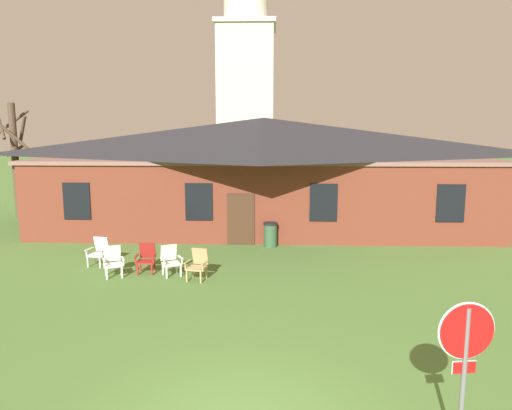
{
  "coord_description": "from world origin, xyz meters",
  "views": [
    {
      "loc": [
        0.54,
        -6.79,
        4.58
      ],
      "look_at": [
        -0.02,
        7.67,
        2.32
      ],
      "focal_mm": 33.46,
      "sensor_mm": 36.0,
      "label": 1
    }
  ],
  "objects_px": {
    "lawn_chair_by_porch": "(99,251)",
    "lawn_chair_middle": "(170,260)",
    "lawn_chair_left_end": "(146,257)",
    "lawn_chair_near_door": "(113,261)",
    "lawn_chair_right_end": "(198,264)",
    "stop_sign": "(465,351)",
    "trash_bin": "(270,235)"
  },
  "relations": [
    {
      "from": "lawn_chair_by_porch",
      "to": "lawn_chair_middle",
      "type": "height_order",
      "value": "same"
    },
    {
      "from": "lawn_chair_by_porch",
      "to": "lawn_chair_left_end",
      "type": "distance_m",
      "value": 2.0
    },
    {
      "from": "lawn_chair_near_door",
      "to": "lawn_chair_right_end",
      "type": "height_order",
      "value": "same"
    },
    {
      "from": "stop_sign",
      "to": "lawn_chair_near_door",
      "type": "bearing_deg",
      "value": 132.66
    },
    {
      "from": "lawn_chair_near_door",
      "to": "trash_bin",
      "type": "relative_size",
      "value": 0.98
    },
    {
      "from": "lawn_chair_left_end",
      "to": "lawn_chair_middle",
      "type": "bearing_deg",
      "value": -16.87
    },
    {
      "from": "lawn_chair_left_end",
      "to": "stop_sign",
      "type": "bearing_deg",
      "value": -52.53
    },
    {
      "from": "stop_sign",
      "to": "lawn_chair_left_end",
      "type": "bearing_deg",
      "value": 127.47
    },
    {
      "from": "stop_sign",
      "to": "lawn_chair_left_end",
      "type": "relative_size",
      "value": 2.44
    },
    {
      "from": "lawn_chair_by_porch",
      "to": "lawn_chair_left_end",
      "type": "relative_size",
      "value": 1.0
    },
    {
      "from": "lawn_chair_near_door",
      "to": "lawn_chair_right_end",
      "type": "xyz_separation_m",
      "value": [
        2.76,
        -0.24,
        0.0
      ]
    },
    {
      "from": "trash_bin",
      "to": "lawn_chair_right_end",
      "type": "bearing_deg",
      "value": -117.22
    },
    {
      "from": "stop_sign",
      "to": "lawn_chair_by_porch",
      "type": "distance_m",
      "value": 12.91
    },
    {
      "from": "stop_sign",
      "to": "lawn_chair_right_end",
      "type": "bearing_deg",
      "value": 121.33
    },
    {
      "from": "lawn_chair_right_end",
      "to": "lawn_chair_near_door",
      "type": "bearing_deg",
      "value": 175.09
    },
    {
      "from": "lawn_chair_right_end",
      "to": "trash_bin",
      "type": "relative_size",
      "value": 0.98
    },
    {
      "from": "lawn_chair_left_end",
      "to": "lawn_chair_middle",
      "type": "xyz_separation_m",
      "value": [
        0.84,
        -0.26,
        0.0
      ]
    },
    {
      "from": "lawn_chair_middle",
      "to": "trash_bin",
      "type": "relative_size",
      "value": 0.98
    },
    {
      "from": "stop_sign",
      "to": "lawn_chair_right_end",
      "type": "xyz_separation_m",
      "value": [
        -4.94,
        8.12,
        -1.14
      ]
    },
    {
      "from": "lawn_chair_near_door",
      "to": "trash_bin",
      "type": "distance_m",
      "value": 6.41
    },
    {
      "from": "stop_sign",
      "to": "lawn_chair_by_porch",
      "type": "xyz_separation_m",
      "value": [
        -8.59,
        9.57,
        -1.14
      ]
    },
    {
      "from": "lawn_chair_by_porch",
      "to": "lawn_chair_right_end",
      "type": "bearing_deg",
      "value": -21.64
    },
    {
      "from": "lawn_chair_middle",
      "to": "lawn_chair_right_end",
      "type": "height_order",
      "value": "same"
    },
    {
      "from": "stop_sign",
      "to": "lawn_chair_near_door",
      "type": "distance_m",
      "value": 11.42
    },
    {
      "from": "lawn_chair_by_porch",
      "to": "lawn_chair_middle",
      "type": "distance_m",
      "value": 2.88
    },
    {
      "from": "lawn_chair_by_porch",
      "to": "lawn_chair_left_end",
      "type": "xyz_separation_m",
      "value": [
        1.85,
        -0.77,
        0.0
      ]
    },
    {
      "from": "lawn_chair_by_porch",
      "to": "stop_sign",
      "type": "bearing_deg",
      "value": -48.07
    },
    {
      "from": "lawn_chair_right_end",
      "to": "trash_bin",
      "type": "bearing_deg",
      "value": 62.78
    },
    {
      "from": "stop_sign",
      "to": "trash_bin",
      "type": "relative_size",
      "value": 2.38
    },
    {
      "from": "lawn_chair_right_end",
      "to": "trash_bin",
      "type": "distance_m",
      "value": 4.82
    },
    {
      "from": "lawn_chair_by_porch",
      "to": "lawn_chair_near_door",
      "type": "bearing_deg",
      "value": -53.54
    },
    {
      "from": "lawn_chair_right_end",
      "to": "lawn_chair_by_porch",
      "type": "bearing_deg",
      "value": 158.36
    }
  ]
}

